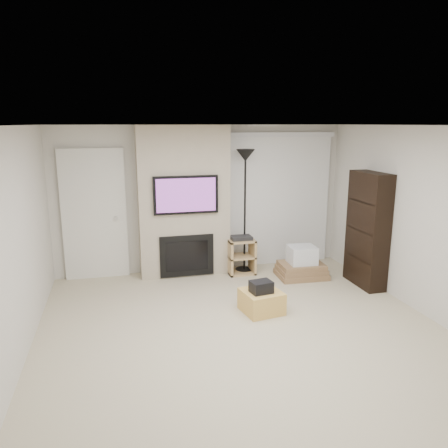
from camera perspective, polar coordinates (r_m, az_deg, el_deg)
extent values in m
cube|color=#BFB192|center=(5.40, 3.22, -14.83)|extent=(5.00, 5.50, 0.00)
cube|color=white|center=(4.78, 3.61, 12.73)|extent=(5.00, 5.50, 0.00)
cube|color=beige|center=(7.55, -2.88, 3.31)|extent=(5.00, 0.00, 2.50)
cube|color=beige|center=(2.64, 22.46, -16.88)|extent=(5.00, 0.00, 2.50)
cube|color=beige|center=(4.84, -26.17, -3.59)|extent=(0.00, 5.50, 2.50)
cube|color=beige|center=(6.16, 26.18, -0.25)|extent=(0.00, 5.50, 2.50)
cube|color=silver|center=(5.66, 5.04, 12.72)|extent=(0.35, 0.18, 0.01)
cube|color=#DAAB53|center=(6.07, 4.91, -10.04)|extent=(0.57, 0.57, 0.30)
cube|color=black|center=(5.94, 4.88, -8.18)|extent=(0.31, 0.26, 0.16)
cube|color=#B1A38C|center=(7.30, -5.27, 2.93)|extent=(1.50, 0.40, 2.50)
cube|color=black|center=(7.05, -5.00, 3.82)|extent=(1.05, 0.06, 0.62)
cube|color=#632C6D|center=(7.02, -4.95, 3.77)|extent=(0.96, 0.00, 0.54)
cube|color=black|center=(7.30, -4.87, -4.16)|extent=(0.90, 0.04, 0.70)
cube|color=black|center=(7.28, -4.84, -4.20)|extent=(0.70, 0.02, 0.50)
cube|color=silver|center=(7.41, -16.57, 1.18)|extent=(1.02, 0.08, 2.14)
cube|color=silver|center=(7.43, -16.55, 0.86)|extent=(0.90, 0.05, 2.05)
cylinder|color=silver|center=(7.38, -13.92, 0.74)|extent=(0.07, 0.06, 0.07)
cube|color=silver|center=(7.78, 7.48, 11.51)|extent=(1.98, 0.10, 0.08)
cube|color=white|center=(7.91, 7.20, 2.90)|extent=(1.90, 0.03, 2.29)
cylinder|color=black|center=(7.69, 2.66, -6.00)|extent=(0.31, 0.31, 0.03)
cylinder|color=black|center=(7.43, 2.73, 1.21)|extent=(0.03, 0.03, 1.96)
cone|color=black|center=(7.29, 2.82, 8.95)|extent=(0.31, 0.31, 0.20)
cube|color=tan|center=(7.44, 0.71, -4.36)|extent=(0.04, 0.38, 0.60)
cube|color=tan|center=(7.55, 3.73, -4.13)|extent=(0.04, 0.38, 0.60)
cube|color=tan|center=(7.58, 2.21, -6.30)|extent=(0.45, 0.38, 0.03)
cube|color=tan|center=(7.49, 2.23, -4.24)|extent=(0.45, 0.38, 0.03)
cube|color=tan|center=(7.41, 2.25, -2.14)|extent=(0.45, 0.38, 0.03)
cube|color=black|center=(7.40, 2.25, -1.80)|extent=(0.35, 0.25, 0.06)
cube|color=olive|center=(7.50, 10.03, -6.48)|extent=(0.82, 0.64, 0.09)
cube|color=olive|center=(7.47, 10.06, -5.89)|extent=(0.78, 0.60, 0.08)
cube|color=olive|center=(7.45, 10.08, -5.32)|extent=(0.74, 0.56, 0.08)
cube|color=silver|center=(7.39, 10.14, -3.97)|extent=(0.45, 0.41, 0.29)
cube|color=black|center=(7.16, 18.24, -0.73)|extent=(0.30, 0.80, 1.80)
cube|color=black|center=(7.27, 17.86, -4.18)|extent=(0.26, 0.72, 0.02)
cube|color=black|center=(7.15, 18.11, -0.74)|extent=(0.26, 0.72, 0.02)
cube|color=black|center=(7.07, 18.36, 2.81)|extent=(0.26, 0.72, 0.02)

